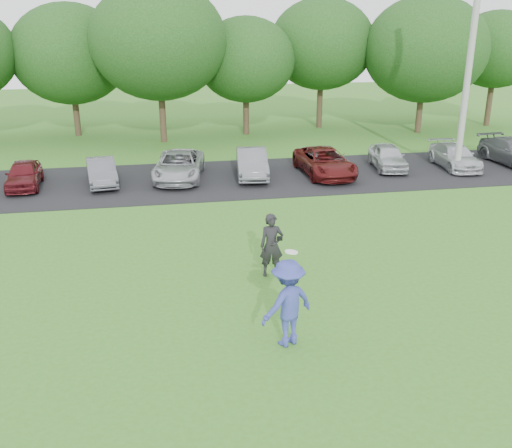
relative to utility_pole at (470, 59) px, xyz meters
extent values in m
plane|color=#366C1E|center=(-10.74, -11.88, -5.02)|extent=(100.00, 100.00, 0.00)
cube|color=black|center=(-10.74, 1.12, -5.00)|extent=(32.00, 6.50, 0.03)
cylinder|color=#979893|center=(0.00, 0.00, 0.00)|extent=(0.28, 0.28, 10.04)
imported|color=#343C93|center=(-10.81, -12.45, -4.04)|extent=(1.45, 1.18, 1.95)
cylinder|color=white|center=(-10.76, -12.45, -2.88)|extent=(0.27, 0.27, 0.08)
imported|color=black|center=(-10.43, -8.98, -4.14)|extent=(0.67, 0.46, 1.76)
cube|color=black|center=(-10.25, -9.16, -3.88)|extent=(0.15, 0.11, 0.10)
imported|color=#531217|center=(-18.71, 1.23, -4.44)|extent=(1.48, 3.28, 1.09)
imported|color=#53545A|center=(-15.59, 1.12, -4.45)|extent=(1.57, 3.38, 1.07)
imported|color=#A2A4A9|center=(-12.34, 1.39, -4.39)|extent=(2.66, 4.56, 1.19)
imported|color=slate|center=(-9.16, 1.18, -4.38)|extent=(1.69, 3.81, 1.21)
imported|color=#501111|center=(-5.92, 0.89, -4.40)|extent=(2.09, 4.32, 1.18)
imported|color=#B1B4B8|center=(-2.70, 1.45, -4.42)|extent=(1.85, 3.50, 1.14)
imported|color=#B7BBBF|center=(0.46, 1.08, -4.46)|extent=(1.77, 3.77, 1.06)
cylinder|color=#38281C|center=(-17.74, 12.52, -3.92)|extent=(0.36, 0.36, 2.20)
ellipsoid|color=#214C19|center=(-17.74, 12.52, -0.31)|extent=(6.68, 6.68, 5.68)
cylinder|color=#38281C|center=(-12.74, 9.72, -3.67)|extent=(0.36, 0.36, 2.70)
ellipsoid|color=#214C19|center=(-12.74, 9.72, 0.46)|extent=(7.42, 7.42, 6.31)
cylinder|color=#38281C|center=(-7.74, 11.12, -3.92)|extent=(0.36, 0.36, 2.20)
ellipsoid|color=#214C19|center=(-7.74, 11.12, -0.66)|extent=(5.76, 5.76, 4.90)
cylinder|color=#38281C|center=(-2.74, 12.52, -3.67)|extent=(0.36, 0.36, 2.70)
ellipsoid|color=#214C19|center=(-2.74, 12.52, 0.12)|extent=(6.50, 6.50, 5.53)
cylinder|color=#38281C|center=(2.76, 9.72, -3.92)|extent=(0.36, 0.36, 2.20)
ellipsoid|color=#214C19|center=(2.76, 9.72, -0.10)|extent=(7.24, 7.24, 6.15)
cylinder|color=#38281C|center=(8.26, 11.12, -3.67)|extent=(0.36, 0.36, 2.70)
ellipsoid|color=#214C19|center=(8.26, 11.12, -0.23)|extent=(5.58, 5.58, 4.74)
camera|label=1|loc=(-13.43, -22.91, 1.64)|focal=40.00mm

